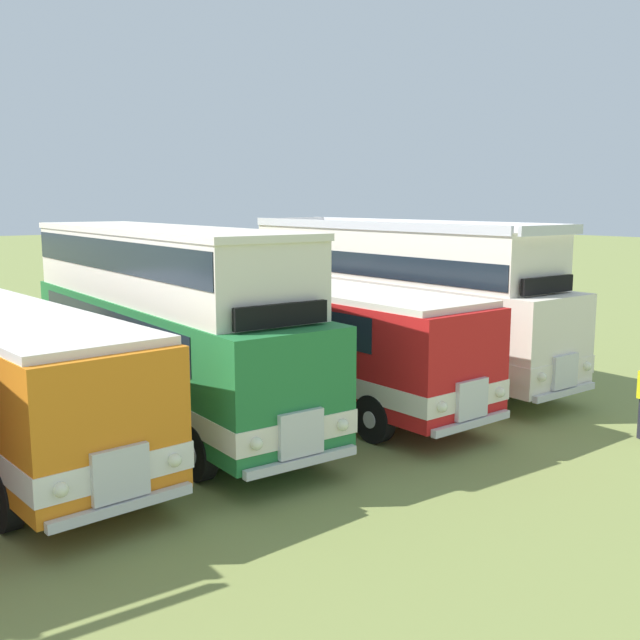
# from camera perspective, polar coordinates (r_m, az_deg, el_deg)

# --- Properties ---
(bus_sixth_in_row) EXTENTS (3.12, 11.45, 4.49)m
(bus_sixth_in_row) POSITION_cam_1_polar(r_m,az_deg,el_deg) (17.53, -12.12, 0.44)
(bus_sixth_in_row) COLOR #237538
(bus_sixth_in_row) RESTS_ON ground
(bus_seventh_in_row) EXTENTS (2.62, 11.31, 2.99)m
(bus_seventh_in_row) POSITION_cam_1_polar(r_m,az_deg,el_deg) (19.22, -1.35, -0.77)
(bus_seventh_in_row) COLOR red
(bus_seventh_in_row) RESTS_ON ground
(bus_eighth_in_row) EXTENTS (2.78, 11.73, 4.52)m
(bus_eighth_in_row) POSITION_cam_1_polar(r_m,az_deg,el_deg) (21.96, 5.70, 2.03)
(bus_eighth_in_row) COLOR silver
(bus_eighth_in_row) RESTS_ON ground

